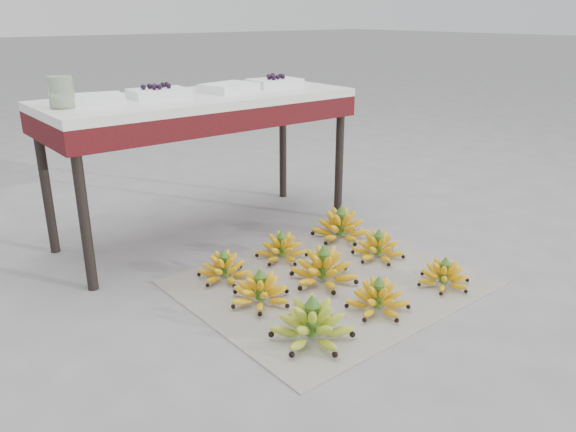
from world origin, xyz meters
TOP-DOWN VIEW (x-y plane):
  - ground at (0.00, 0.00)m, footprint 60.00×60.00m
  - newspaper_mat at (0.01, 0.03)m, footprint 1.27×1.07m
  - bunch_front_left at (-0.37, -0.28)m, footprint 0.40×0.40m
  - bunch_front_center at (-0.02, -0.28)m, footprint 0.26×0.26m
  - bunch_front_right at (0.38, -0.31)m, footprint 0.29×0.29m
  - bunch_mid_left at (-0.35, 0.07)m, footprint 0.32×0.32m
  - bunch_mid_center at (-0.02, 0.05)m, footprint 0.37×0.37m
  - bunch_mid_right at (0.37, 0.08)m, footprint 0.26×0.26m
  - bunch_back_left at (-0.35, 0.36)m, footprint 0.29×0.29m
  - bunch_back_center at (-0.01, 0.37)m, footprint 0.28×0.28m
  - bunch_back_right at (0.41, 0.39)m, footprint 0.33×0.33m
  - vendor_table at (-0.12, 0.91)m, footprint 1.59×0.64m
  - tray_far_left at (-0.66, 0.94)m, footprint 0.29×0.24m
  - tray_left at (-0.34, 0.93)m, footprint 0.29×0.22m
  - tray_right at (0.06, 0.90)m, footprint 0.31×0.25m
  - tray_far_right at (0.38, 0.92)m, footprint 0.28×0.21m
  - glass_jar at (-0.80, 0.90)m, footprint 0.14×0.14m

SIDE VIEW (x-z plane):
  - ground at x=0.00m, z-range 0.00..0.00m
  - newspaper_mat at x=0.01m, z-range 0.00..0.01m
  - bunch_front_right at x=0.38m, z-range -0.02..0.13m
  - bunch_back_left at x=-0.35m, z-range -0.02..0.13m
  - bunch_back_center at x=-0.01m, z-range -0.02..0.14m
  - bunch_mid_right at x=0.37m, z-range -0.02..0.14m
  - bunch_front_center at x=-0.02m, z-range -0.02..0.14m
  - bunch_mid_left at x=-0.35m, z-range -0.02..0.14m
  - bunch_mid_center at x=-0.02m, z-range -0.02..0.16m
  - bunch_back_right at x=0.41m, z-range -0.02..0.16m
  - bunch_front_left at x=-0.37m, z-range -0.02..0.16m
  - vendor_table at x=-0.12m, z-range 0.29..1.06m
  - tray_far_left at x=-0.66m, z-range 0.76..0.81m
  - tray_right at x=0.06m, z-range 0.76..0.81m
  - tray_left at x=-0.34m, z-range 0.75..0.82m
  - tray_far_right at x=0.38m, z-range 0.75..0.82m
  - glass_jar at x=-0.80m, z-range 0.76..0.90m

